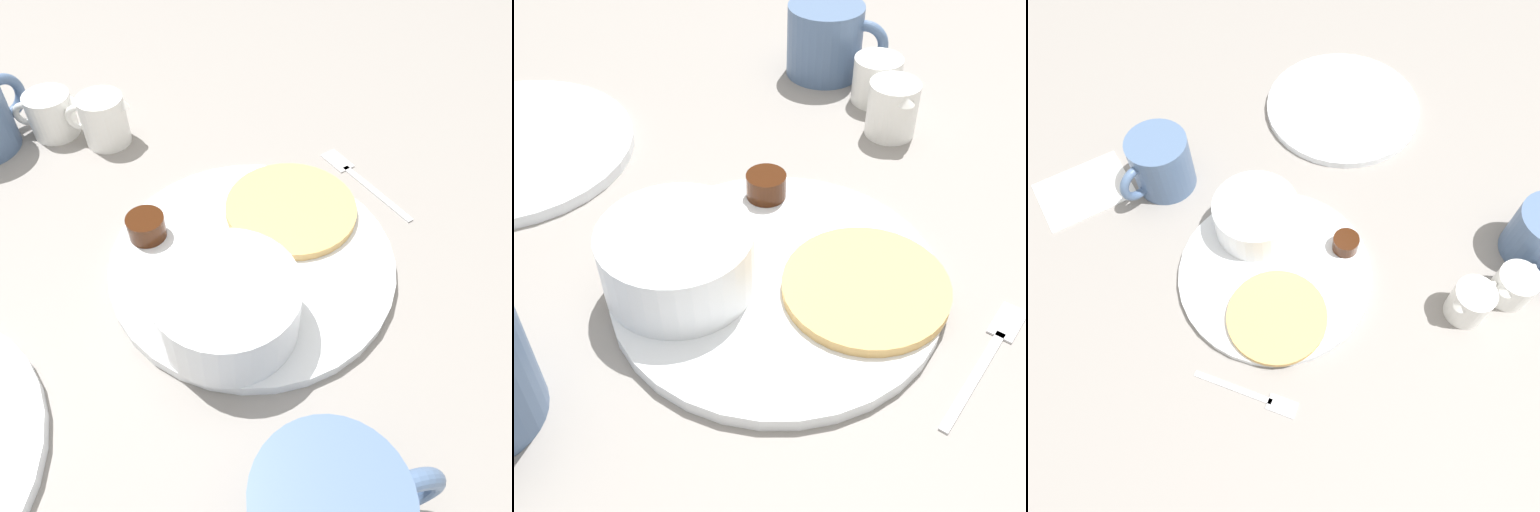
% 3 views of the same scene
% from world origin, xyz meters
% --- Properties ---
extents(ground_plane, '(4.00, 4.00, 0.00)m').
position_xyz_m(ground_plane, '(0.00, 0.00, 0.00)').
color(ground_plane, gray).
extents(plate, '(0.27, 0.27, 0.01)m').
position_xyz_m(plate, '(0.00, 0.00, 0.01)').
color(plate, white).
rests_on(plate, ground_plane).
extents(pancake_stack, '(0.13, 0.13, 0.01)m').
position_xyz_m(pancake_stack, '(-0.04, -0.06, 0.02)').
color(pancake_stack, tan).
rests_on(pancake_stack, plate).
extents(bowl, '(0.12, 0.12, 0.05)m').
position_xyz_m(bowl, '(0.02, 0.08, 0.04)').
color(bowl, white).
rests_on(bowl, plate).
extents(syrup_cup, '(0.04, 0.04, 0.02)m').
position_xyz_m(syrup_cup, '(0.10, -0.02, 0.02)').
color(syrup_cup, '#38190A').
rests_on(syrup_cup, plate).
extents(butter_ramekin, '(0.04, 0.04, 0.04)m').
position_xyz_m(butter_ramekin, '(0.04, 0.10, 0.03)').
color(butter_ramekin, white).
rests_on(butter_ramekin, plate).
extents(creamer_pitcher_near, '(0.08, 0.05, 0.06)m').
position_xyz_m(creamer_pitcher_near, '(0.18, -0.18, 0.03)').
color(creamer_pitcher_near, white).
rests_on(creamer_pitcher_near, ground_plane).
extents(creamer_pitcher_far, '(0.08, 0.05, 0.05)m').
position_xyz_m(creamer_pitcher_far, '(0.25, -0.20, 0.03)').
color(creamer_pitcher_far, white).
rests_on(creamer_pitcher_far, ground_plane).
extents(fork, '(0.09, 0.12, 0.00)m').
position_xyz_m(fork, '(-0.11, -0.13, 0.00)').
color(fork, silver).
rests_on(fork, ground_plane).
extents(second_mug, '(0.09, 0.11, 0.08)m').
position_xyz_m(second_mug, '(0.33, -0.17, 0.04)').
color(second_mug, slate).
rests_on(second_mug, ground_plane).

